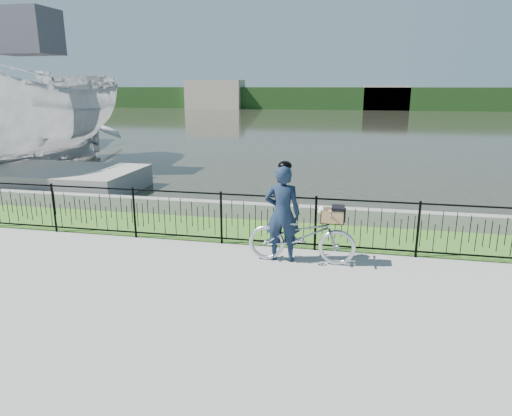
% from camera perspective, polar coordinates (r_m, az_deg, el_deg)
% --- Properties ---
extents(ground, '(120.00, 120.00, 0.00)m').
position_cam_1_polar(ground, '(8.24, -0.61, -8.57)').
color(ground, gray).
rests_on(ground, ground).
extents(grass_strip, '(60.00, 2.00, 0.01)m').
position_cam_1_polar(grass_strip, '(10.63, 2.38, -3.01)').
color(grass_strip, '#396820').
rests_on(grass_strip, ground).
extents(water, '(120.00, 120.00, 0.00)m').
position_cam_1_polar(water, '(40.54, 9.55, 10.25)').
color(water, '#28281E').
rests_on(water, ground).
extents(quay_wall, '(60.00, 0.30, 0.40)m').
position_cam_1_polar(quay_wall, '(11.52, 3.21, -0.57)').
color(quay_wall, gray).
rests_on(quay_wall, ground).
extents(fence, '(14.00, 0.06, 1.15)m').
position_cam_1_polar(fence, '(9.52, 1.43, -1.58)').
color(fence, black).
rests_on(fence, ground).
extents(far_treeline, '(120.00, 6.00, 3.00)m').
position_cam_1_polar(far_treeline, '(67.41, 10.64, 13.35)').
color(far_treeline, '#1E3E17').
rests_on(far_treeline, ground).
extents(far_building_left, '(8.00, 4.00, 4.00)m').
position_cam_1_polar(far_building_left, '(68.26, -5.13, 13.98)').
color(far_building_left, '#A89886').
rests_on(far_building_left, ground).
extents(far_building_right, '(6.00, 3.00, 3.20)m').
position_cam_1_polar(far_building_right, '(66.04, 15.95, 13.09)').
color(far_building_right, '#A89886').
rests_on(far_building_right, ground).
extents(bicycle_rig, '(2.05, 0.72, 1.16)m').
position_cam_1_polar(bicycle_rig, '(8.75, 5.78, -3.36)').
color(bicycle_rig, silver).
rests_on(bicycle_rig, ground).
extents(cyclist, '(0.69, 0.46, 1.95)m').
position_cam_1_polar(cyclist, '(8.70, 3.32, -0.58)').
color(cyclist, '#121F33').
rests_on(cyclist, ground).
extents(boat_near, '(4.46, 10.97, 5.98)m').
position_cam_1_polar(boat_near, '(19.63, -25.86, 10.36)').
color(boat_near, '#BBBBBB').
rests_on(boat_near, water).
extents(boat_far, '(9.84, 12.53, 2.36)m').
position_cam_1_polar(boat_far, '(26.30, -27.70, 8.78)').
color(boat_far, '#BBBBBB').
rests_on(boat_far, water).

